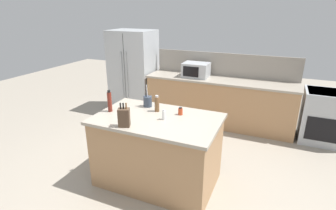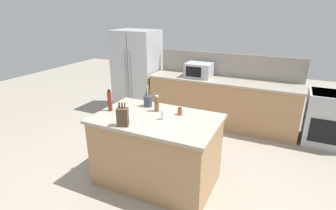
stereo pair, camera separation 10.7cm
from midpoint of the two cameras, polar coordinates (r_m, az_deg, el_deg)
ground_plane at (r=3.79m, az=-1.51°, el=-15.91°), size 14.00×14.00×0.00m
back_counter_run at (r=5.34m, az=12.05°, el=0.55°), size 2.92×0.66×0.94m
wall_backsplash at (r=5.45m, az=13.40°, el=8.50°), size 2.88×0.03×0.46m
kitchen_island at (r=3.53m, az=-1.59°, el=-9.72°), size 1.58×0.99×0.94m
refrigerator at (r=5.99m, az=-6.25°, el=7.32°), size 0.94×0.75×1.80m
range_oven at (r=5.29m, az=32.20°, el=-2.53°), size 0.76×0.65×0.92m
microwave at (r=5.29m, az=7.30°, el=7.55°), size 0.51×0.39×0.28m
knife_block at (r=3.08m, az=-8.87°, el=-2.56°), size 0.16×0.14×0.29m
utensil_crock at (r=3.67m, az=-3.58°, el=0.94°), size 0.12×0.12×0.32m
pepper_grinder at (r=3.48m, az=-1.59°, el=0.26°), size 0.06×0.06×0.22m
salt_shaker at (r=3.24m, az=-0.21°, el=-2.15°), size 0.04×0.04×0.13m
spice_jar_paprika at (r=3.39m, az=3.50°, el=-1.41°), size 0.06×0.06×0.10m
vinegar_bottle at (r=3.56m, az=-11.73°, el=0.87°), size 0.06×0.06×0.30m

